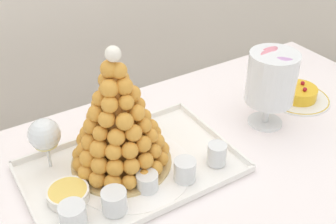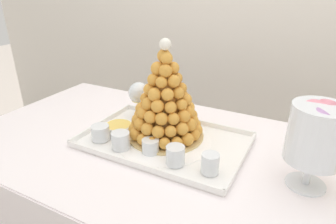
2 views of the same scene
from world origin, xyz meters
name	(u,v)px [view 2 (image 2 of 2)]	position (x,y,z in m)	size (l,w,h in m)	color
buffet_table	(195,180)	(0.00, 0.00, 0.69)	(1.68, 0.79, 0.79)	brown
serving_tray	(164,141)	(-0.13, 0.02, 0.79)	(0.55, 0.36, 0.02)	white
croquembouche	(165,101)	(-0.14, 0.06, 0.93)	(0.27, 0.27, 0.34)	tan
dessert_cup_left	(101,133)	(-0.33, -0.07, 0.82)	(0.06, 0.06, 0.05)	silver
dessert_cup_mid_left	(121,141)	(-0.23, -0.09, 0.82)	(0.06, 0.06, 0.06)	silver
dessert_cup_centre	(151,147)	(-0.13, -0.07, 0.82)	(0.06, 0.06, 0.05)	silver
dessert_cup_mid_right	(175,156)	(-0.03, -0.09, 0.82)	(0.06, 0.06, 0.06)	silver
dessert_cup_right	(210,164)	(0.07, -0.08, 0.82)	(0.05, 0.05, 0.06)	silver
creme_brulee_ramekin	(119,127)	(-0.31, 0.01, 0.81)	(0.10, 0.10, 0.03)	white
macaron_goblet	(317,134)	(0.32, 0.00, 0.94)	(0.14, 0.14, 0.25)	white
wine_glass	(139,94)	(-0.31, 0.15, 0.90)	(0.08, 0.08, 0.15)	silver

